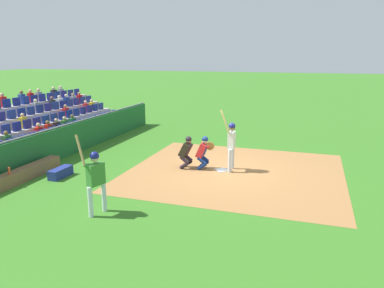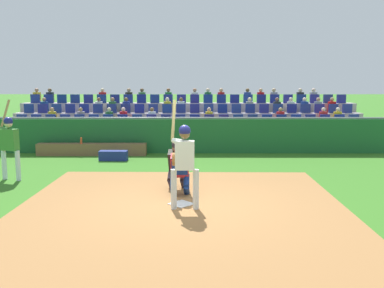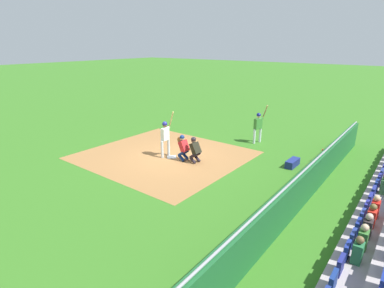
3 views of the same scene
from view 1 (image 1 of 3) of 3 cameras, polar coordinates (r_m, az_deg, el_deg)
name	(u,v)px [view 1 (image 1 of 3)]	position (r m, az deg, el deg)	size (l,w,h in m)	color
ground_plane	(222,170)	(13.76, 4.68, -4.11)	(160.00, 160.00, 0.00)	#346F1F
infield_dirt_patch	(235,171)	(13.66, 6.73, -4.28)	(7.16, 7.67, 0.01)	#9C6B3C
home_plate_marker	(222,170)	(13.75, 4.68, -4.05)	(0.44, 0.44, 0.02)	white
batter_at_plate	(231,141)	(13.46, 6.16, 0.46)	(0.60, 0.53, 2.32)	silver
catcher_crouching	(204,151)	(13.66, 1.82, -1.06)	(0.46, 0.71, 1.29)	navy
home_plate_umpire	(187,151)	(13.78, -0.86, -1.04)	(0.49, 0.51, 1.27)	black
dugout_wall	(67,141)	(16.43, -18.98, 0.51)	(15.28, 0.24, 1.37)	#1B5A2B
dugout_bench	(17,177)	(13.64, -25.68, -4.66)	(4.03, 0.40, 0.44)	brown
water_bottle_on_bench	(9,171)	(13.24, -26.62, -3.77)	(0.07, 0.07, 0.23)	#DF4827
equipment_duffel_bag	(61,173)	(13.73, -19.81, -4.22)	(0.96, 0.36, 0.33)	navy
on_deck_batter	(95,176)	(10.06, -14.86, -4.80)	(0.61, 0.65, 2.21)	silver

